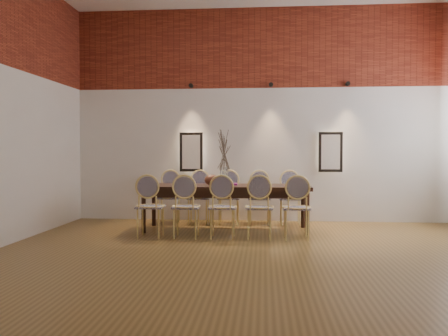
# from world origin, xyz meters

# --- Properties ---
(floor) EXTENTS (7.00, 7.00, 0.02)m
(floor) POSITION_xyz_m (0.00, 0.00, -0.01)
(floor) COLOR brown
(floor) RESTS_ON ground
(wall_back) EXTENTS (7.00, 0.10, 4.00)m
(wall_back) POSITION_xyz_m (0.00, 3.55, 2.00)
(wall_back) COLOR silver
(wall_back) RESTS_ON ground
(brick_band_back) EXTENTS (7.00, 0.02, 1.50)m
(brick_band_back) POSITION_xyz_m (0.00, 3.48, 3.25)
(brick_band_back) COLOR maroon
(brick_band_back) RESTS_ON ground
(niche_left) EXTENTS (0.36, 0.06, 0.66)m
(niche_left) POSITION_xyz_m (-1.30, 3.45, 1.30)
(niche_left) COLOR #FFEAC6
(niche_left) RESTS_ON wall_back
(niche_right) EXTENTS (0.36, 0.06, 0.66)m
(niche_right) POSITION_xyz_m (1.30, 3.45, 1.30)
(niche_right) COLOR #FFEAC6
(niche_right) RESTS_ON wall_back
(spot_fixture_left) EXTENTS (0.08, 0.10, 0.08)m
(spot_fixture_left) POSITION_xyz_m (-1.30, 3.42, 2.55)
(spot_fixture_left) COLOR black
(spot_fixture_left) RESTS_ON wall_back
(spot_fixture_mid) EXTENTS (0.08, 0.10, 0.08)m
(spot_fixture_mid) POSITION_xyz_m (0.20, 3.42, 2.55)
(spot_fixture_mid) COLOR black
(spot_fixture_mid) RESTS_ON wall_back
(spot_fixture_right) EXTENTS (0.08, 0.10, 0.08)m
(spot_fixture_right) POSITION_xyz_m (1.60, 3.42, 2.55)
(spot_fixture_right) COLOR black
(spot_fixture_right) RESTS_ON wall_back
(dining_table) EXTENTS (2.77, 0.91, 0.75)m
(dining_table) POSITION_xyz_m (-0.55, 2.36, 0.38)
(dining_table) COLOR black
(dining_table) RESTS_ON floor
(chair_near_a) EXTENTS (0.44, 0.44, 0.94)m
(chair_near_a) POSITION_xyz_m (-1.65, 1.62, 0.47)
(chair_near_a) COLOR #E7D07B
(chair_near_a) RESTS_ON floor
(chair_near_b) EXTENTS (0.44, 0.44, 0.94)m
(chair_near_b) POSITION_xyz_m (-1.10, 1.63, 0.47)
(chair_near_b) COLOR #E7D07B
(chair_near_b) RESTS_ON floor
(chair_near_c) EXTENTS (0.44, 0.44, 0.94)m
(chair_near_c) POSITION_xyz_m (-0.55, 1.63, 0.47)
(chair_near_c) COLOR #E7D07B
(chair_near_c) RESTS_ON floor
(chair_near_d) EXTENTS (0.44, 0.44, 0.94)m
(chair_near_d) POSITION_xyz_m (0.01, 1.64, 0.47)
(chair_near_d) COLOR #E7D07B
(chair_near_d) RESTS_ON floor
(chair_near_e) EXTENTS (0.44, 0.44, 0.94)m
(chair_near_e) POSITION_xyz_m (0.56, 1.64, 0.47)
(chair_near_e) COLOR #E7D07B
(chair_near_e) RESTS_ON floor
(chair_far_a) EXTENTS (0.44, 0.44, 0.94)m
(chair_far_a) POSITION_xyz_m (-1.66, 3.07, 0.47)
(chair_far_a) COLOR #E7D07B
(chair_far_a) RESTS_ON floor
(chair_far_b) EXTENTS (0.44, 0.44, 0.94)m
(chair_far_b) POSITION_xyz_m (-1.11, 3.08, 0.47)
(chair_far_b) COLOR #E7D07B
(chair_far_b) RESTS_ON floor
(chair_far_c) EXTENTS (0.44, 0.44, 0.94)m
(chair_far_c) POSITION_xyz_m (-0.56, 3.08, 0.47)
(chair_far_c) COLOR #E7D07B
(chair_far_c) RESTS_ON floor
(chair_far_d) EXTENTS (0.44, 0.44, 0.94)m
(chair_far_d) POSITION_xyz_m (-0.01, 3.08, 0.47)
(chair_far_d) COLOR #E7D07B
(chair_far_d) RESTS_ON floor
(chair_far_e) EXTENTS (0.44, 0.44, 0.94)m
(chair_far_e) POSITION_xyz_m (0.55, 3.09, 0.47)
(chair_far_e) COLOR #E7D07B
(chair_far_e) RESTS_ON floor
(vase) EXTENTS (0.14, 0.14, 0.30)m
(vase) POSITION_xyz_m (-0.59, 2.36, 0.90)
(vase) COLOR silver
(vase) RESTS_ON dining_table
(dried_branches) EXTENTS (0.50, 0.50, 0.70)m
(dried_branches) POSITION_xyz_m (-0.59, 2.36, 1.35)
(dried_branches) COLOR #483B2E
(dried_branches) RESTS_ON vase
(bowl) EXTENTS (0.24, 0.24, 0.18)m
(bowl) POSITION_xyz_m (-0.79, 2.30, 0.84)
(bowl) COLOR brown
(bowl) RESTS_ON dining_table
(book) EXTENTS (0.26, 0.18, 0.03)m
(book) POSITION_xyz_m (-0.50, 2.43, 0.77)
(book) COLOR #7C1A71
(book) RESTS_ON dining_table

